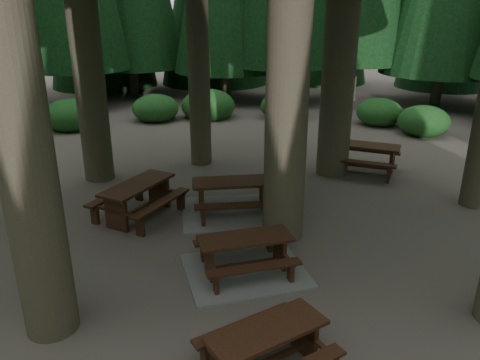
{
  "coord_description": "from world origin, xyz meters",
  "views": [
    {
      "loc": [
        0.27,
        -8.73,
        4.59
      ],
      "look_at": [
        -0.12,
        0.54,
        1.1
      ],
      "focal_mm": 35.0,
      "sensor_mm": 36.0,
      "label": 1
    }
  ],
  "objects_px": {
    "picnic_table_b": "(138,195)",
    "picnic_table_e": "(267,343)",
    "picnic_table_c": "(234,202)",
    "picnic_table_d": "(364,154)",
    "picnic_table_a": "(245,261)"
  },
  "relations": [
    {
      "from": "picnic_table_d",
      "to": "picnic_table_c",
      "type": "bearing_deg",
      "value": -119.72
    },
    {
      "from": "picnic_table_c",
      "to": "picnic_table_e",
      "type": "height_order",
      "value": "picnic_table_c"
    },
    {
      "from": "picnic_table_a",
      "to": "picnic_table_c",
      "type": "height_order",
      "value": "picnic_table_c"
    },
    {
      "from": "picnic_table_a",
      "to": "picnic_table_d",
      "type": "xyz_separation_m",
      "value": [
        3.28,
        5.64,
        0.31
      ]
    },
    {
      "from": "picnic_table_e",
      "to": "picnic_table_d",
      "type": "bearing_deg",
      "value": 35.65
    },
    {
      "from": "picnic_table_d",
      "to": "picnic_table_e",
      "type": "height_order",
      "value": "picnic_table_d"
    },
    {
      "from": "picnic_table_b",
      "to": "picnic_table_e",
      "type": "distance_m",
      "value": 5.55
    },
    {
      "from": "picnic_table_d",
      "to": "picnic_table_e",
      "type": "relative_size",
      "value": 1.14
    },
    {
      "from": "picnic_table_b",
      "to": "picnic_table_e",
      "type": "height_order",
      "value": "picnic_table_b"
    },
    {
      "from": "picnic_table_a",
      "to": "picnic_table_b",
      "type": "relative_size",
      "value": 1.09
    },
    {
      "from": "picnic_table_a",
      "to": "picnic_table_e",
      "type": "distance_m",
      "value": 2.49
    },
    {
      "from": "picnic_table_c",
      "to": "picnic_table_d",
      "type": "bearing_deg",
      "value": 30.57
    },
    {
      "from": "picnic_table_c",
      "to": "picnic_table_b",
      "type": "bearing_deg",
      "value": 177.73
    },
    {
      "from": "picnic_table_c",
      "to": "picnic_table_e",
      "type": "distance_m",
      "value": 5.09
    },
    {
      "from": "picnic_table_a",
      "to": "picnic_table_c",
      "type": "relative_size",
      "value": 0.95
    }
  ]
}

